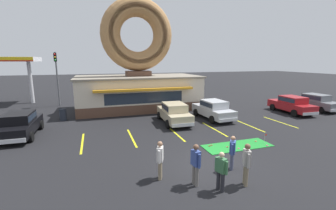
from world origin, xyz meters
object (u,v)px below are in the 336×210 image
at_px(car_grey, 315,101).
at_px(golf_ball, 226,147).
at_px(car_red, 292,104).
at_px(putting_flag_pin, 265,136).
at_px(pedestrian_beanie_man, 232,151).
at_px(car_champagne, 174,112).
at_px(traffic_light_pole, 57,72).
at_px(trash_bin, 63,114).
at_px(car_black, 20,124).
at_px(pedestrian_clipboard_woman, 247,162).
at_px(pedestrian_blue_sweater_man, 221,170).
at_px(car_silver, 213,109).
at_px(pedestrian_hooded_kid, 160,158).
at_px(pedestrian_leather_jacket_man, 196,163).

bearing_deg(car_grey, golf_ball, -156.65).
xyz_separation_m(golf_ball, car_red, (10.73, 5.74, 0.82)).
height_order(putting_flag_pin, pedestrian_beanie_man, pedestrian_beanie_man).
height_order(car_champagne, car_grey, same).
bearing_deg(traffic_light_pole, trash_bin, -80.56).
relative_size(putting_flag_pin, car_grey, 0.12).
bearing_deg(car_black, car_red, -0.50).
height_order(golf_ball, car_grey, car_grey).
bearing_deg(golf_ball, pedestrian_clipboard_woman, -111.58).
distance_m(car_red, pedestrian_blue_sweater_man, 16.28).
distance_m(car_red, pedestrian_beanie_man, 14.33).
xyz_separation_m(putting_flag_pin, traffic_light_pole, (-13.30, 16.40, 3.27)).
relative_size(putting_flag_pin, traffic_light_pole, 0.09).
relative_size(car_silver, pedestrian_clipboard_woman, 2.67).
height_order(car_red, traffic_light_pole, traffic_light_pole).
relative_size(car_champagne, car_silver, 1.00).
relative_size(car_red, pedestrian_clipboard_woman, 2.68).
distance_m(golf_ball, pedestrian_hooded_kid, 5.03).
height_order(car_red, pedestrian_leather_jacket_man, pedestrian_leather_jacket_man).
relative_size(golf_ball, car_silver, 0.01).
bearing_deg(putting_flag_pin, car_red, 35.61).
bearing_deg(car_silver, pedestrian_beanie_man, -114.03).
height_order(car_black, car_silver, same).
bearing_deg(pedestrian_blue_sweater_man, traffic_light_pole, 112.07).
xyz_separation_m(car_red, pedestrian_blue_sweater_man, (-13.31, -9.37, -0.01)).
height_order(car_champagne, trash_bin, car_champagne).
bearing_deg(trash_bin, pedestrian_leather_jacket_man, -63.52).
bearing_deg(pedestrian_blue_sweater_man, pedestrian_clipboard_woman, 2.35).
bearing_deg(pedestrian_beanie_man, pedestrian_leather_jacket_man, -161.87).
height_order(pedestrian_hooded_kid, pedestrian_leather_jacket_man, pedestrian_leather_jacket_man).
relative_size(golf_ball, traffic_light_pole, 0.01).
relative_size(car_silver, trash_bin, 4.75).
bearing_deg(pedestrian_hooded_kid, putting_flag_pin, 15.55).
relative_size(car_black, pedestrian_hooded_kid, 2.77).
xyz_separation_m(pedestrian_blue_sweater_man, pedestrian_clipboard_woman, (1.16, 0.05, 0.11)).
xyz_separation_m(pedestrian_leather_jacket_man, pedestrian_clipboard_woman, (1.90, -0.62, 0.01)).
relative_size(car_silver, pedestrian_leather_jacket_man, 2.71).
distance_m(pedestrian_beanie_man, traffic_light_pole, 21.07).
distance_m(golf_ball, trash_bin, 13.50).
bearing_deg(golf_ball, pedestrian_beanie_man, -117.24).
bearing_deg(trash_bin, golf_ball, -44.97).
distance_m(pedestrian_hooded_kid, pedestrian_beanie_man, 3.36).
xyz_separation_m(trash_bin, traffic_light_pole, (-1.13, 6.79, 3.21)).
xyz_separation_m(pedestrian_blue_sweater_man, pedestrian_beanie_man, (1.42, 1.38, 0.01)).
relative_size(car_champagne, trash_bin, 4.75).
xyz_separation_m(car_silver, pedestrian_beanie_man, (-3.72, -8.35, -0.00)).
xyz_separation_m(car_red, car_grey, (3.35, 0.34, 0.00)).
xyz_separation_m(car_grey, traffic_light_pole, (-24.75, 10.25, 2.84)).
bearing_deg(traffic_light_pole, pedestrian_hooded_kid, -71.46).
distance_m(putting_flag_pin, car_black, 15.50).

